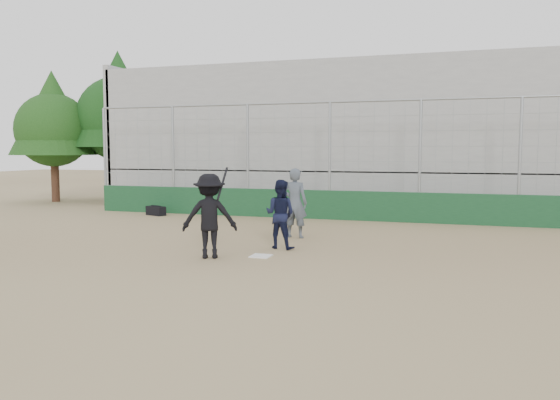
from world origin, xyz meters
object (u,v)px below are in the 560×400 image
(umpire, at_px, (295,206))
(batter_at_plate, at_px, (210,216))
(equipment_bag, at_px, (156,211))
(catcher_crouched, at_px, (280,226))

(umpire, bearing_deg, batter_at_plate, 75.78)
(batter_at_plate, bearing_deg, umpire, 72.73)
(equipment_bag, bearing_deg, umpire, -28.32)
(batter_at_plate, distance_m, umpire, 3.41)
(umpire, bearing_deg, catcher_crouched, 97.29)
(catcher_crouched, height_order, umpire, umpire)
(catcher_crouched, xyz_separation_m, equipment_bag, (-6.40, 5.10, -0.40))
(umpire, bearing_deg, equipment_bag, -25.27)
(umpire, height_order, equipment_bag, umpire)
(batter_at_plate, height_order, catcher_crouched, batter_at_plate)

